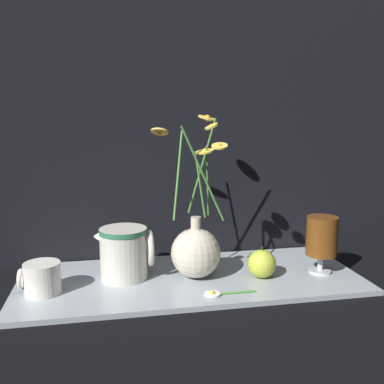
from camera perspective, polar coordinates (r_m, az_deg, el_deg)
ground_plane at (r=1.07m, az=-0.19°, el=-11.78°), size 6.00×6.00×0.00m
shelf at (r=1.07m, az=-0.19°, el=-11.48°), size 0.82×0.34×0.01m
backdrop_wall at (r=1.19m, az=-1.96°, el=17.35°), size 1.32×0.02×1.10m
vase_with_flowers at (r=1.04m, az=0.52°, el=-7.58°), size 0.18×0.21×0.39m
yellow_mug at (r=1.02m, az=-19.45°, el=-10.80°), size 0.09×0.08×0.07m
ceramic_pitcher at (r=1.05m, az=-8.94°, el=-7.77°), size 0.14×0.11×0.14m
tea_glass at (r=1.12m, az=16.91°, el=-5.81°), size 0.08×0.08×0.14m
orange_fruit at (r=1.07m, az=9.30°, el=-9.42°), size 0.07×0.07×0.08m
loose_daisy at (r=0.97m, az=3.53°, el=-13.37°), size 0.12×0.04×0.01m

